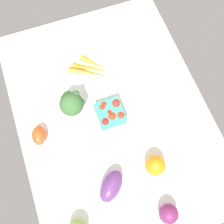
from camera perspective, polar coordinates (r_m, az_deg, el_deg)
name	(u,v)px	position (r cm, az deg, el deg)	size (l,w,h in cm)	color
tablecloth	(112,115)	(114.77, 0.00, -0.54)	(104.00, 76.00, 2.00)	white
berry_basket	(110,113)	(110.64, -0.31, -0.26)	(10.28, 10.28, 6.59)	teal
red_onion_center	(169,214)	(104.94, 11.48, -19.68)	(6.93, 6.93, 6.93)	#712456
eggplant	(111,186)	(103.64, -0.17, -14.88)	(12.12, 6.96, 6.96)	#613372
carrot_bunch	(91,69)	(121.57, -4.33, 8.71)	(15.09, 17.59, 2.66)	orange
bell_pepper_orange	(155,166)	(105.16, 8.86, -10.75)	(7.70, 7.70, 8.40)	orange
roma_tomato	(39,135)	(111.82, -14.71, -4.51)	(7.76, 5.44, 5.44)	#DC4A1E
broccoli_head	(71,103)	(107.42, -8.30, 1.73)	(10.35, 9.70, 13.48)	#9DCC88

